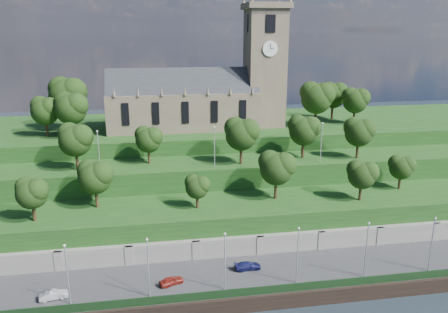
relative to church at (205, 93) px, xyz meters
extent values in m
plane|color=#1B232B|center=(-0.79, -45.98, -22.52)|extent=(320.00, 320.00, 0.00)
cube|color=#2D2D30|center=(-0.79, -39.98, -21.52)|extent=(160.00, 12.00, 2.00)
cube|color=black|center=(-0.79, -46.03, -21.42)|extent=(160.00, 0.50, 2.20)
cube|color=#163317|center=(-0.79, -45.38, -19.92)|extent=(160.00, 0.10, 1.20)
cube|color=slate|center=(-0.79, -33.98, -20.02)|extent=(160.00, 2.00, 5.00)
cube|color=slate|center=(-25.79, -34.78, -20.02)|extent=(1.20, 0.60, 5.00)
cube|color=slate|center=(-15.79, -34.78, -20.02)|extent=(1.20, 0.60, 5.00)
cube|color=slate|center=(-5.79, -34.78, -20.02)|extent=(1.20, 0.60, 5.00)
cube|color=slate|center=(4.21, -34.78, -20.02)|extent=(1.20, 0.60, 5.00)
cube|color=slate|center=(14.21, -34.78, -20.02)|extent=(1.20, 0.60, 5.00)
cube|color=slate|center=(24.21, -34.78, -20.02)|extent=(1.20, 0.60, 5.00)
cube|color=slate|center=(34.21, -34.78, -20.02)|extent=(1.20, 0.60, 5.00)
cube|color=#173C14|center=(-0.79, -27.98, -18.52)|extent=(160.00, 12.00, 8.00)
cube|color=#173C14|center=(-0.79, -16.98, -16.52)|extent=(160.00, 10.00, 12.00)
cube|color=#173C14|center=(-0.79, 4.02, -15.02)|extent=(160.00, 32.00, 15.00)
cube|color=brown|center=(-4.79, 0.02, -3.52)|extent=(32.00, 12.00, 8.00)
cube|color=#212428|center=(-4.79, 0.02, 0.48)|extent=(32.00, 10.18, 10.18)
cone|color=brown|center=(-18.79, -5.98, 1.38)|extent=(0.70, 0.70, 1.80)
cone|color=brown|center=(-14.12, -5.98, 1.38)|extent=(0.70, 0.70, 1.80)
cone|color=brown|center=(-9.46, -5.98, 1.38)|extent=(0.70, 0.70, 1.80)
cone|color=brown|center=(-4.79, -5.98, 1.38)|extent=(0.70, 0.70, 1.80)
cone|color=brown|center=(-0.12, -5.98, 1.38)|extent=(0.70, 0.70, 1.80)
cone|color=brown|center=(4.54, -5.98, 1.38)|extent=(0.70, 0.70, 1.80)
cone|color=brown|center=(9.21, -5.98, 1.38)|extent=(0.70, 0.70, 1.80)
cube|color=black|center=(-16.79, -6.06, -3.02)|extent=(1.40, 0.25, 4.50)
cube|color=black|center=(-10.79, -6.06, -3.02)|extent=(1.40, 0.25, 4.50)
cube|color=black|center=(-4.79, -6.06, -3.02)|extent=(1.40, 0.25, 4.50)
cube|color=black|center=(1.21, -6.06, -3.02)|extent=(1.40, 0.25, 4.50)
cube|color=black|center=(7.21, -6.06, -3.02)|extent=(1.40, 0.25, 4.50)
cube|color=brown|center=(13.21, 0.02, 4.98)|extent=(8.00, 8.00, 25.00)
cube|color=brown|center=(13.21, 0.02, 18.08)|extent=(9.20, 9.20, 1.20)
cone|color=brown|center=(9.21, 4.02, 19.28)|extent=(0.80, 0.80, 1.60)
cone|color=brown|center=(17.21, 4.02, 19.28)|extent=(0.80, 0.80, 1.60)
cube|color=black|center=(13.21, -4.06, 14.48)|extent=(2.00, 0.25, 3.50)
cube|color=black|center=(13.21, 4.10, 14.48)|extent=(2.00, 0.25, 3.50)
cube|color=black|center=(9.13, 0.02, 14.48)|extent=(0.25, 2.00, 3.50)
cube|color=black|center=(17.29, 0.02, 14.48)|extent=(0.25, 2.00, 3.50)
cylinder|color=white|center=(13.21, -4.10, 9.48)|extent=(3.20, 0.30, 3.20)
cylinder|color=white|center=(17.33, 0.02, 9.48)|extent=(0.30, 3.20, 3.20)
cube|color=black|center=(13.21, -4.28, 9.98)|extent=(0.12, 0.05, 1.10)
cube|color=black|center=(13.61, -4.28, 9.48)|extent=(0.80, 0.05, 0.12)
cylinder|color=black|center=(-29.63, -29.98, -13.03)|extent=(0.49, 0.49, 2.97)
sphere|color=black|center=(-29.63, -29.98, -10.16)|extent=(4.63, 4.63, 4.63)
sphere|color=black|center=(-28.71, -30.45, -9.47)|extent=(3.47, 3.47, 3.47)
sphere|color=black|center=(-30.44, -29.41, -9.23)|extent=(3.24, 3.24, 3.24)
cylinder|color=black|center=(-20.96, -25.98, -12.81)|extent=(0.51, 0.51, 3.43)
sphere|color=black|center=(-20.96, -25.98, -9.49)|extent=(5.33, 5.33, 5.33)
sphere|color=black|center=(-19.90, -26.52, -8.69)|extent=(4.00, 4.00, 4.00)
sphere|color=black|center=(-21.90, -25.32, -8.43)|extent=(3.73, 3.73, 3.73)
cylinder|color=black|center=(-4.91, -28.98, -13.32)|extent=(0.47, 0.47, 2.40)
sphere|color=black|center=(-4.91, -28.98, -11.00)|extent=(3.74, 3.74, 3.74)
sphere|color=black|center=(-4.16, -29.36, -10.43)|extent=(2.80, 2.80, 2.80)
sphere|color=black|center=(-5.57, -28.52, -10.25)|extent=(2.62, 2.62, 2.62)
cylinder|color=black|center=(8.71, -26.98, -12.71)|extent=(0.52, 0.52, 3.62)
sphere|color=black|center=(8.71, -26.98, -9.21)|extent=(5.63, 5.63, 5.63)
sphere|color=black|center=(9.83, -27.55, -8.37)|extent=(4.22, 4.22, 4.22)
sphere|color=black|center=(7.72, -26.28, -8.09)|extent=(3.94, 3.94, 3.94)
cylinder|color=black|center=(22.62, -29.98, -13.03)|extent=(0.49, 0.49, 2.98)
sphere|color=black|center=(22.62, -29.98, -10.15)|extent=(4.64, 4.64, 4.64)
sphere|color=black|center=(23.55, -30.45, -9.45)|extent=(3.48, 3.48, 3.48)
sphere|color=black|center=(21.81, -29.40, -9.22)|extent=(3.25, 3.25, 3.25)
cylinder|color=black|center=(32.16, -25.98, -13.18)|extent=(0.48, 0.48, 2.69)
sphere|color=black|center=(32.16, -25.98, -10.57)|extent=(4.19, 4.19, 4.19)
sphere|color=black|center=(33.00, -26.40, -9.94)|extent=(3.14, 3.14, 3.14)
sphere|color=black|center=(31.43, -25.46, -9.74)|extent=(2.93, 2.93, 2.93)
cylinder|color=black|center=(-24.86, -17.98, -8.71)|extent=(0.52, 0.52, 3.63)
sphere|color=black|center=(-24.86, -17.98, -5.20)|extent=(5.65, 5.65, 5.65)
sphere|color=black|center=(-23.73, -18.55, -4.35)|extent=(4.23, 4.23, 4.23)
sphere|color=black|center=(-25.85, -17.28, -4.07)|extent=(3.95, 3.95, 3.95)
cylinder|color=black|center=(-12.42, -15.98, -9.02)|extent=(0.49, 0.49, 3.01)
sphere|color=black|center=(-12.42, -15.98, -6.10)|extent=(4.69, 4.69, 4.69)
sphere|color=black|center=(-11.48, -16.45, -5.40)|extent=(3.52, 3.52, 3.52)
sphere|color=black|center=(-13.24, -15.40, -5.17)|extent=(3.28, 3.28, 3.28)
cylinder|color=black|center=(4.26, -18.98, -8.66)|extent=(0.53, 0.53, 3.73)
sphere|color=black|center=(4.26, -18.98, -5.06)|extent=(5.80, 5.80, 5.80)
sphere|color=black|center=(5.42, -19.56, -4.19)|extent=(4.35, 4.35, 4.35)
sphere|color=black|center=(3.25, -18.26, -3.90)|extent=(4.06, 4.06, 4.06)
cylinder|color=black|center=(16.78, -16.98, -8.73)|extent=(0.52, 0.52, 3.58)
sphere|color=black|center=(16.78, -16.98, -5.28)|extent=(5.56, 5.56, 5.56)
sphere|color=black|center=(17.89, -17.54, -4.44)|extent=(4.17, 4.17, 4.17)
sphere|color=black|center=(15.81, -16.29, -4.16)|extent=(3.89, 3.89, 3.89)
cylinder|color=black|center=(26.99, -18.98, -8.82)|extent=(0.51, 0.51, 3.40)
sphere|color=black|center=(26.99, -18.98, -5.53)|extent=(5.29, 5.29, 5.29)
sphere|color=black|center=(28.05, -19.51, -4.74)|extent=(3.97, 3.97, 3.97)
sphere|color=black|center=(26.07, -18.32, -4.47)|extent=(3.70, 3.70, 3.70)
cylinder|color=black|center=(-32.55, -3.98, -5.76)|extent=(0.52, 0.52, 3.52)
sphere|color=black|center=(-32.55, -3.98, -2.36)|extent=(5.48, 5.48, 5.48)
sphere|color=black|center=(-31.45, -4.53, -1.54)|extent=(4.11, 4.11, 4.11)
sphere|color=black|center=(-33.51, -3.30, -1.26)|extent=(3.83, 3.83, 3.83)
cylinder|color=black|center=(-29.12, 2.02, -5.07)|extent=(0.58, 0.58, 4.90)
sphere|color=black|center=(-29.12, 2.02, -0.33)|extent=(7.63, 7.63, 7.63)
sphere|color=black|center=(-27.60, 1.25, 0.81)|extent=(5.72, 5.72, 5.72)
sphere|color=black|center=(-30.46, 2.97, 1.19)|extent=(5.34, 5.34, 5.34)
cylinder|color=black|center=(-27.21, -5.98, -5.54)|extent=(0.54, 0.54, 3.97)
sphere|color=black|center=(-27.21, -5.98, -1.70)|extent=(6.18, 6.18, 6.18)
sphere|color=black|center=(-25.97, -6.60, -0.77)|extent=(4.63, 4.63, 4.63)
sphere|color=black|center=(-28.29, -5.21, -0.46)|extent=(4.32, 4.32, 4.32)
cylinder|color=black|center=(24.02, -3.98, -5.36)|extent=(0.55, 0.55, 4.32)
sphere|color=black|center=(24.02, -3.98, -1.19)|extent=(6.71, 6.71, 6.71)
sphere|color=black|center=(25.37, -4.66, -0.18)|extent=(5.04, 5.04, 5.04)
sphere|color=black|center=(22.85, -3.15, 0.15)|extent=(4.70, 4.70, 4.70)
cylinder|color=black|center=(31.29, 4.02, -5.59)|extent=(0.53, 0.53, 3.86)
sphere|color=black|center=(31.29, 4.02, -1.86)|extent=(6.01, 6.01, 6.01)
sphere|color=black|center=(32.49, 3.41, -0.96)|extent=(4.51, 4.51, 4.51)
sphere|color=black|center=(30.24, 4.77, -0.66)|extent=(4.21, 4.21, 4.21)
cylinder|color=black|center=(34.05, -1.98, -5.74)|extent=(0.52, 0.52, 3.57)
sphere|color=black|center=(34.05, -1.98, -2.29)|extent=(5.55, 5.55, 5.55)
sphere|color=black|center=(35.16, -2.54, -1.46)|extent=(4.16, 4.16, 4.16)
sphere|color=black|center=(33.08, -1.29, -1.18)|extent=(3.89, 3.89, 3.89)
cylinder|color=#B2B2B7|center=(-22.79, -43.48, -16.45)|extent=(0.16, 0.16, 8.14)
sphere|color=silver|center=(-22.79, -43.48, -12.26)|extent=(0.36, 0.36, 0.36)
cylinder|color=#B2B2B7|center=(-12.79, -43.48, -16.45)|extent=(0.16, 0.16, 8.14)
sphere|color=silver|center=(-12.79, -43.48, -12.26)|extent=(0.36, 0.36, 0.36)
cylinder|color=#B2B2B7|center=(-2.79, -43.48, -16.45)|extent=(0.16, 0.16, 8.14)
sphere|color=silver|center=(-2.79, -43.48, -12.26)|extent=(0.36, 0.36, 0.36)
cylinder|color=#B2B2B7|center=(7.21, -43.48, -16.45)|extent=(0.16, 0.16, 8.14)
sphere|color=silver|center=(7.21, -43.48, -12.26)|extent=(0.36, 0.36, 0.36)
cylinder|color=#B2B2B7|center=(17.21, -43.48, -16.45)|extent=(0.16, 0.16, 8.14)
sphere|color=silver|center=(17.21, -43.48, -12.26)|extent=(0.36, 0.36, 0.36)
cylinder|color=#B2B2B7|center=(27.21, -43.48, -16.45)|extent=(0.16, 0.16, 8.14)
sphere|color=silver|center=(27.21, -43.48, -12.26)|extent=(0.36, 0.36, 0.36)
cylinder|color=#B2B2B7|center=(-20.79, -19.98, -6.94)|extent=(0.16, 0.16, 7.16)
sphere|color=silver|center=(-20.79, -19.98, -3.24)|extent=(0.36, 0.36, 0.36)
cylinder|color=#B2B2B7|center=(-0.79, -19.98, -6.94)|extent=(0.16, 0.16, 7.16)
sphere|color=silver|center=(-0.79, -19.98, -3.24)|extent=(0.36, 0.36, 0.36)
cylinder|color=#B2B2B7|center=(19.21, -19.98, -6.94)|extent=(0.16, 0.16, 7.16)
sphere|color=silver|center=(19.21, -19.98, -3.24)|extent=(0.36, 0.36, 0.36)
imported|color=maroon|center=(-9.85, -41.08, -19.95)|extent=(3.62, 2.46, 1.14)
imported|color=#9C9CA0|center=(-25.15, -41.98, -19.94)|extent=(3.71, 1.85, 1.17)
imported|color=#16184D|center=(1.35, -38.89, -19.96)|extent=(3.97, 1.74, 1.13)
camera|label=1|loc=(-11.22, -94.36, 13.15)|focal=35.00mm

